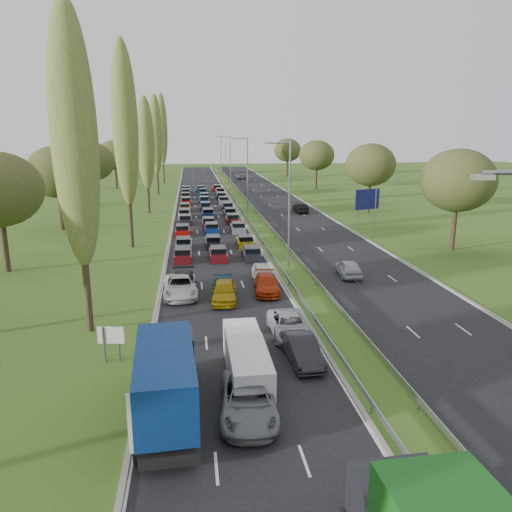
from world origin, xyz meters
TOP-DOWN VIEW (x-y plane):
  - ground at (4.50, 80.00)m, footprint 260.00×260.00m
  - near_carriageway at (-2.25, 82.50)m, footprint 10.50×215.00m
  - far_carriageway at (11.25, 82.50)m, footprint 10.50×215.00m
  - central_reservation at (4.50, 82.50)m, footprint 2.36×215.00m
  - lamp_columns at (4.50, 78.00)m, footprint 0.18×140.18m
  - poplar_row at (-11.50, 68.17)m, footprint 2.80×127.80m
  - woodland_left at (-22.00, 62.63)m, footprint 8.00×166.00m
  - woodland_right at (24.00, 66.67)m, footprint 8.00×153.00m
  - traffic_queue_fill at (-2.25, 77.65)m, footprint 9.05×66.98m
  - near_car_2 at (-5.72, 35.55)m, footprint 2.79×5.76m
  - near_car_3 at (-5.53, 36.27)m, footprint 2.28×5.43m
  - near_car_6 at (-2.32, 17.58)m, footprint 3.05×5.81m
  - near_car_7 at (-2.33, 34.56)m, footprint 2.09×4.70m
  - near_car_8 at (-2.36, 33.77)m, footprint 2.23×4.84m
  - near_car_9 at (1.33, 22.66)m, footprint 1.78×4.59m
  - near_car_10 at (1.34, 26.49)m, footprint 2.35×5.10m
  - near_car_11 at (1.23, 35.51)m, footprint 2.33×4.94m
  - near_car_12 at (1.37, 38.73)m, footprint 2.04×4.53m
  - far_car_0 at (9.31, 39.28)m, footprint 2.10×4.58m
  - far_car_1 at (12.97, 76.31)m, footprint 1.92×4.67m
  - far_car_2 at (9.33, 138.02)m, footprint 2.45×5.05m
  - blue_lorry at (-5.99, 17.88)m, footprint 2.45×8.81m
  - white_van_front at (-2.02, 20.20)m, footprint 1.98×5.04m
  - white_van_rear at (-2.02, 22.66)m, footprint 1.93×4.92m
  - info_sign at (-9.40, 24.17)m, footprint 1.50×0.29m
  - direction_sign at (19.40, 62.99)m, footprint 3.83×1.36m

SIDE VIEW (x-z plane):
  - ground at x=4.50m, z-range 0.00..0.00m
  - near_carriageway at x=-2.25m, z-range -0.02..0.02m
  - far_carriageway at x=11.25m, z-range -0.02..0.02m
  - traffic_queue_fill at x=-2.25m, z-range 0.04..0.84m
  - central_reservation at x=4.50m, z-range 0.39..0.71m
  - near_car_7 at x=-2.33m, z-range 0.02..1.36m
  - far_car_2 at x=9.33m, z-range 0.02..1.40m
  - near_car_11 at x=1.23m, z-range 0.02..1.41m
  - near_car_10 at x=1.34m, z-range 0.02..1.44m
  - near_car_9 at x=1.33m, z-range 0.02..1.51m
  - far_car_1 at x=12.97m, z-range 0.02..1.53m
  - near_car_12 at x=1.37m, z-range 0.02..1.53m
  - far_car_0 at x=9.31m, z-range 0.02..1.54m
  - near_car_6 at x=-2.32m, z-range 0.02..1.58m
  - near_car_3 at x=-5.53m, z-range 0.02..1.58m
  - near_car_2 at x=-5.72m, z-range 0.02..1.60m
  - near_car_8 at x=-2.36m, z-range 0.02..1.63m
  - white_van_rear at x=-2.02m, z-range 0.03..2.00m
  - white_van_front at x=-2.02m, z-range 0.03..2.05m
  - info_sign at x=-9.40m, z-range 0.32..2.42m
  - blue_lorry at x=-5.99m, z-range 0.08..3.79m
  - direction_sign at x=19.40m, z-range 0.97..6.17m
  - lamp_columns at x=4.50m, z-range 0.00..12.00m
  - woodland_right at x=24.00m, z-range 2.13..13.23m
  - woodland_left at x=-22.00m, z-range 2.13..13.23m
  - poplar_row at x=-11.50m, z-range 1.17..23.61m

